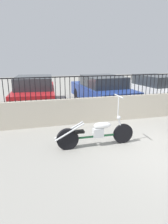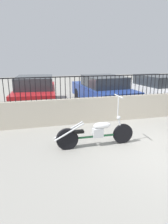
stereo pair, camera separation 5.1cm
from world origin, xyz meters
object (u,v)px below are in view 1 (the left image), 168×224
(car_red, at_px, (35,92))
(car_blue, at_px, (102,90))
(car_white, at_px, (153,88))
(motorcycle_green, at_px, (93,133))

(car_red, height_order, car_blue, car_red)
(car_red, bearing_deg, car_white, -86.66)
(motorcycle_green, height_order, car_blue, car_blue)
(car_red, distance_m, car_blue, 3.24)
(car_red, relative_size, car_white, 0.97)
(motorcycle_green, bearing_deg, car_white, 44.64)
(motorcycle_green, xyz_separation_m, car_blue, (1.86, 4.50, 0.34))
(motorcycle_green, xyz_separation_m, car_red, (-1.35, 4.96, 0.34))
(car_red, xyz_separation_m, car_blue, (3.20, -0.46, -0.00))
(car_blue, relative_size, car_white, 1.00)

